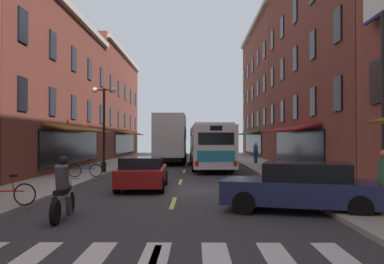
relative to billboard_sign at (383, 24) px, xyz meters
The scene contains 16 objects.
ground_plane 9.82m from the billboard_sign, 155.19° to the left, with size 34.80×80.00×0.10m, color #333335.
lane_centre_dashes 9.71m from the billboard_sign, 156.88° to the left, with size 0.14×73.90×0.01m.
crosswalk_near 11.43m from the billboard_sign, 136.29° to the right, with size 7.10×2.80×0.01m.
sidewalk_left 14.60m from the billboard_sign, 165.87° to the left, with size 3.00×80.00×0.14m, color #A39E93.
sidewalk_right 6.83m from the billboard_sign, 109.43° to the left, with size 3.00×80.00×0.14m, color #A39E93.
billboard_sign is the anchor object (origin of this frame).
transit_bus 17.12m from the billboard_sign, 108.74° to the left, with size 2.91×12.59×3.07m.
box_truck 22.06m from the billboard_sign, 112.61° to the left, with size 2.51×8.30×4.02m.
sedan_near 30.54m from the billboard_sign, 105.86° to the left, with size 2.05×4.78×1.41m.
sedan_mid 10.60m from the billboard_sign, 158.08° to the left, with size 2.05×4.27×1.34m.
sedan_far 6.44m from the billboard_sign, 149.97° to the right, with size 4.74×2.88×1.42m.
motorcycle_rider 11.51m from the billboard_sign, 162.83° to the right, with size 0.62×2.07×1.66m.
bicycle_near 14.97m from the billboard_sign, 149.06° to the left, with size 1.70×0.49×0.91m.
bicycle_mid 13.18m from the billboard_sign, behind, with size 1.71×0.48×0.91m.
pedestrian_near 19.79m from the billboard_sign, 94.37° to the left, with size 0.36×0.50×1.64m.
street_lamp_twin 15.79m from the billboard_sign, 139.00° to the left, with size 1.42×0.32×4.99m.
Camera 1 is at (0.73, -16.89, 2.12)m, focal length 38.05 mm.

